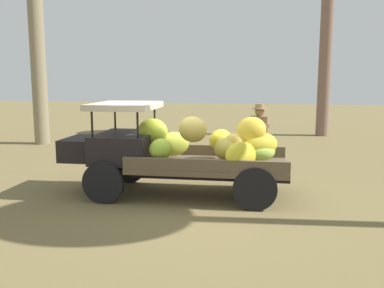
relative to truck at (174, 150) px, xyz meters
The scene contains 3 objects.
ground_plane 0.95m from the truck, 113.14° to the left, with size 60.00×60.00×0.00m, color olive.
truck is the anchor object (origin of this frame).
farmer 2.42m from the truck, 131.33° to the right, with size 0.52×0.48×1.73m.
Camera 1 is at (-1.75, 7.83, 2.34)m, focal length 39.77 mm.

